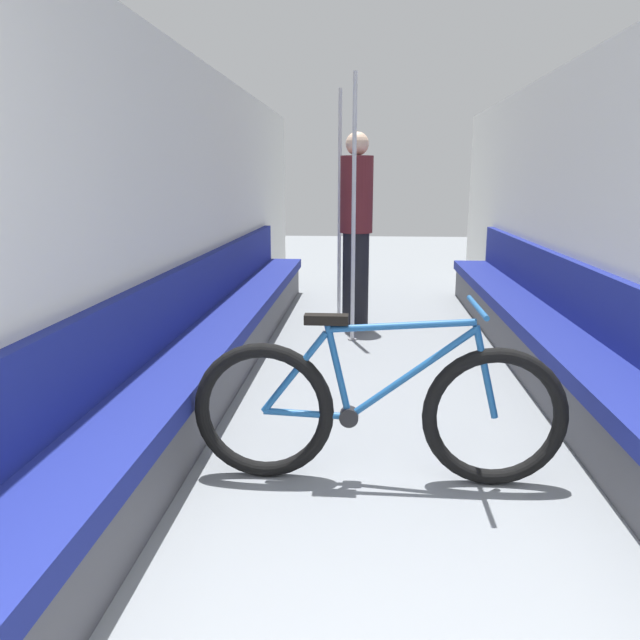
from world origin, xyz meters
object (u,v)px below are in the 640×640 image
(bench_seat_row_right, at_px, (552,342))
(bicycle, at_px, (377,411))
(passenger_standing, at_px, (356,230))
(grab_pole_near, at_px, (340,209))
(bench_seat_row_left, at_px, (220,335))
(grab_pole_far, at_px, (354,215))

(bench_seat_row_right, relative_size, bicycle, 3.82)
(bicycle, distance_m, passenger_standing, 3.12)
(grab_pole_near, bearing_deg, bench_seat_row_left, -111.64)
(bench_seat_row_left, bearing_deg, grab_pole_far, 46.37)
(grab_pole_far, bearing_deg, passenger_standing, 87.92)
(bench_seat_row_left, bearing_deg, passenger_standing, 55.97)
(grab_pole_near, relative_size, grab_pole_far, 1.00)
(grab_pole_far, height_order, passenger_standing, grab_pole_far)
(bench_seat_row_left, relative_size, grab_pole_far, 2.95)
(bicycle, bearing_deg, bench_seat_row_right, 64.01)
(grab_pole_near, xyz_separation_m, grab_pole_far, (0.16, -0.99, 0.00))
(bench_seat_row_left, bearing_deg, bicycle, -55.32)
(passenger_standing, bearing_deg, bench_seat_row_right, 103.80)
(bench_seat_row_left, height_order, grab_pole_near, grab_pole_near)
(bicycle, distance_m, grab_pole_far, 2.74)
(bench_seat_row_left, xyz_separation_m, passenger_standing, (0.97, 1.43, 0.66))
(bench_seat_row_right, bearing_deg, grab_pole_far, 145.25)
(bench_seat_row_left, xyz_separation_m, grab_pole_near, (0.79, 1.99, 0.82))
(bicycle, height_order, passenger_standing, passenger_standing)
(bench_seat_row_right, distance_m, grab_pole_far, 1.93)
(bench_seat_row_right, height_order, grab_pole_far, grab_pole_far)
(grab_pole_near, bearing_deg, bicycle, -84.60)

